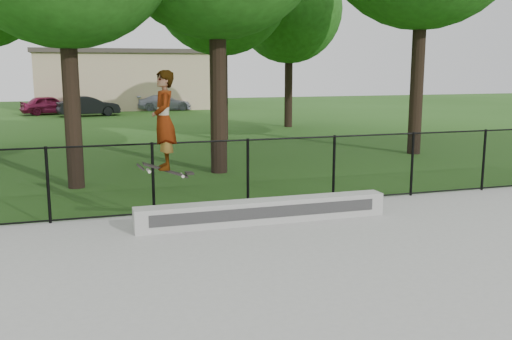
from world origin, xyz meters
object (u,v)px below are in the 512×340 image
object	(u,v)px
grind_ledge	(264,211)
car_c	(164,102)
car_a	(50,105)
car_b	(88,106)
skater_airborne	(164,122)

from	to	relation	value
grind_ledge	car_c	distance (m)	30.78
car_a	grind_ledge	bearing A→B (deg)	173.46
car_a	car_b	bearing A→B (deg)	-146.70
car_c	skater_airborne	size ratio (longest dim) A/B	1.79
car_a	car_b	xyz separation A→B (m)	(2.38, -2.03, 0.01)
car_b	skater_airborne	xyz separation A→B (m)	(0.73, -27.27, 1.46)
skater_airborne	car_a	bearing A→B (deg)	96.05
grind_ledge	car_a	xyz separation A→B (m)	(-4.99, 29.28, 0.32)
skater_airborne	car_c	bearing A→B (deg)	81.61
car_b	car_c	bearing A→B (deg)	-67.44
car_a	skater_airborne	size ratio (longest dim) A/B	1.79
car_c	skater_airborne	bearing A→B (deg)	173.41
skater_airborne	car_b	bearing A→B (deg)	91.53
car_b	car_c	size ratio (longest dim) A/B	0.96
grind_ledge	car_c	bearing A→B (deg)	85.09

